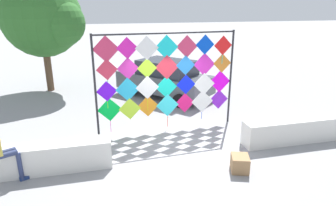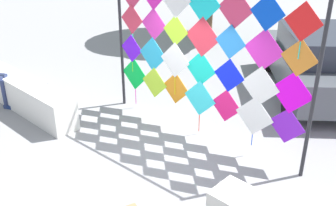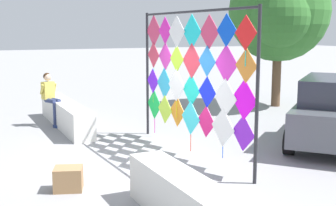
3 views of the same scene
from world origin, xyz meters
TOP-DOWN VIEW (x-y plane):
  - ground at (0.00, 0.00)m, footprint 120.00×120.00m
  - plaza_ledge_left at (-4.22, -0.59)m, footprint 4.46×0.59m
  - kite_display_rack at (0.03, 1.37)m, footprint 4.74×0.28m
  - parked_car at (0.86, 5.12)m, footprint 4.29×4.57m

SIDE VIEW (x-z plane):
  - ground at x=0.00m, z-range 0.00..0.00m
  - plaza_ledge_left at x=-4.22m, z-range 0.00..0.75m
  - parked_car at x=0.86m, z-range 0.01..1.72m
  - kite_display_rack at x=0.03m, z-range 0.28..3.59m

